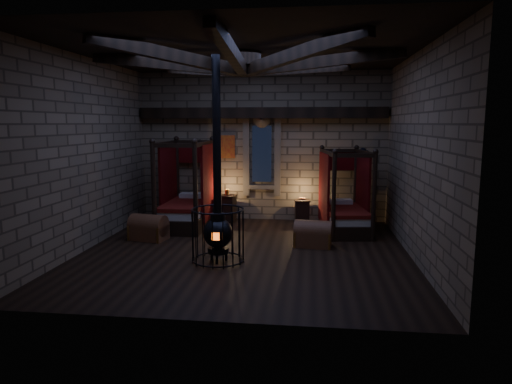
# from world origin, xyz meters

# --- Properties ---
(room) EXTENTS (7.02, 7.02, 4.29)m
(room) POSITION_xyz_m (-0.00, 0.09, 3.74)
(room) COLOR black
(room) RESTS_ON ground
(bed_left) EXTENTS (1.18, 2.21, 2.29)m
(bed_left) POSITION_xyz_m (-1.91, 2.32, 0.57)
(bed_left) COLOR black
(bed_left) RESTS_ON ground
(bed_right) EXTENTS (1.30, 2.11, 2.08)m
(bed_right) POSITION_xyz_m (2.27, 2.25, 0.51)
(bed_right) COLOR black
(bed_right) RESTS_ON ground
(trunk_left) EXTENTS (0.94, 0.70, 0.62)m
(trunk_left) POSITION_xyz_m (-2.44, 0.81, 0.28)
(trunk_left) COLOR brown
(trunk_left) RESTS_ON ground
(trunk_right) EXTENTS (0.87, 0.60, 0.61)m
(trunk_right) POSITION_xyz_m (1.46, 0.68, 0.27)
(trunk_right) COLOR brown
(trunk_right) RESTS_ON ground
(nightstand_left) EXTENTS (0.53, 0.51, 0.93)m
(nightstand_left) POSITION_xyz_m (-0.94, 3.03, 0.39)
(nightstand_left) COLOR black
(nightstand_left) RESTS_ON ground
(nightstand_right) EXTENTS (0.46, 0.44, 0.72)m
(nightstand_right) POSITION_xyz_m (1.17, 3.04, 0.34)
(nightstand_right) COLOR black
(nightstand_right) RESTS_ON ground
(stove) EXTENTS (1.06, 1.06, 4.05)m
(stove) POSITION_xyz_m (-0.43, -0.71, 0.64)
(stove) COLOR black
(stove) RESTS_ON ground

